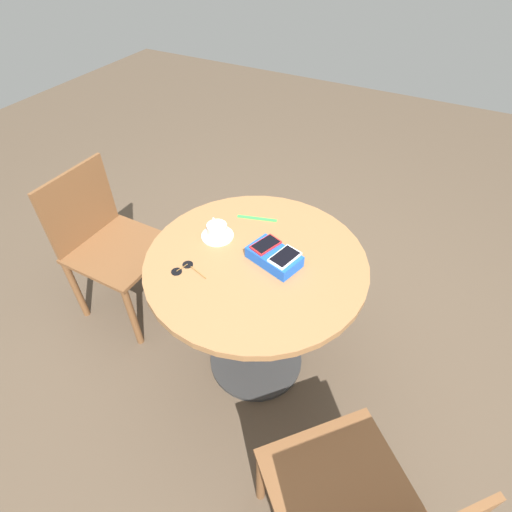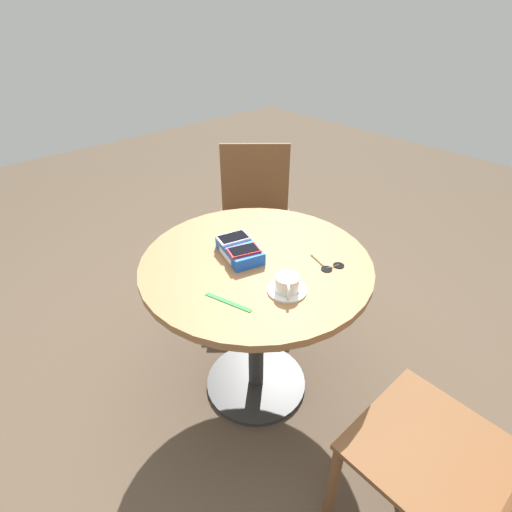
% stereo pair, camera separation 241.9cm
% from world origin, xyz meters
% --- Properties ---
extents(ground_plane, '(8.00, 8.00, 0.00)m').
position_xyz_m(ground_plane, '(0.00, 0.00, 0.00)').
color(ground_plane, brown).
extents(round_table, '(0.90, 0.90, 0.72)m').
position_xyz_m(round_table, '(0.00, 0.00, 0.58)').
color(round_table, '#2D2D2D').
rests_on(round_table, ground_plane).
extents(phone_box, '(0.23, 0.17, 0.05)m').
position_xyz_m(phone_box, '(-0.07, -0.02, 0.75)').
color(phone_box, blue).
rests_on(phone_box, round_table).
extents(phone_white, '(0.10, 0.14, 0.01)m').
position_xyz_m(phone_white, '(-0.12, -0.01, 0.78)').
color(phone_white, silver).
rests_on(phone_white, phone_box).
extents(phone_red, '(0.10, 0.13, 0.01)m').
position_xyz_m(phone_red, '(-0.02, -0.04, 0.78)').
color(phone_red, red).
rests_on(phone_red, phone_box).
extents(saucer, '(0.14, 0.14, 0.01)m').
position_xyz_m(saucer, '(0.21, -0.05, 0.73)').
color(saucer, silver).
rests_on(saucer, round_table).
extents(coffee_cup, '(0.10, 0.10, 0.06)m').
position_xyz_m(coffee_cup, '(0.22, -0.05, 0.76)').
color(coffee_cup, silver).
rests_on(coffee_cup, saucer).
extents(lanyard_strap, '(0.18, 0.07, 0.00)m').
position_xyz_m(lanyard_strap, '(0.12, -0.24, 0.73)').
color(lanyard_strap, green).
rests_on(lanyard_strap, round_table).
extents(sunglasses, '(0.14, 0.10, 0.01)m').
position_xyz_m(sunglasses, '(0.23, 0.18, 0.73)').
color(sunglasses, black).
rests_on(sunglasses, round_table).
extents(chair_near_window, '(0.45, 0.45, 0.83)m').
position_xyz_m(chair_near_window, '(0.88, -0.01, 0.44)').
color(chair_near_window, brown).
rests_on(chair_near_window, ground_plane).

